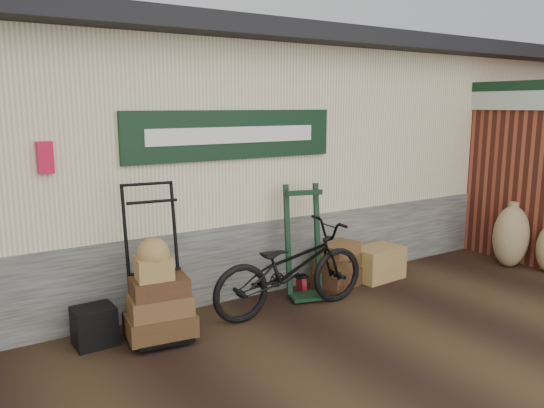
# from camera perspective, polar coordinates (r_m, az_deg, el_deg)

# --- Properties ---
(ground) EXTENTS (80.00, 80.00, 0.00)m
(ground) POSITION_cam_1_polar(r_m,az_deg,el_deg) (5.82, 3.53, -12.50)
(ground) COLOR black
(ground) RESTS_ON ground
(station_building) EXTENTS (14.40, 4.10, 3.20)m
(station_building) POSITION_cam_1_polar(r_m,az_deg,el_deg) (7.75, -8.45, 5.56)
(station_building) COLOR #4C4C47
(station_building) RESTS_ON ground
(brick_outbuilding) EXTENTS (1.71, 4.51, 2.62)m
(brick_outbuilding) POSITION_cam_1_polar(r_m,az_deg,el_deg) (9.65, 22.31, 3.99)
(brick_outbuilding) COLOR maroon
(brick_outbuilding) RESTS_ON ground
(porter_trolley) EXTENTS (0.85, 0.68, 1.56)m
(porter_trolley) POSITION_cam_1_polar(r_m,az_deg,el_deg) (5.35, -12.53, -5.94)
(porter_trolley) COLOR black
(porter_trolley) RESTS_ON ground
(green_barrow) EXTENTS (0.59, 0.53, 1.35)m
(green_barrow) POSITION_cam_1_polar(r_m,az_deg,el_deg) (6.33, 3.46, -4.08)
(green_barrow) COLOR black
(green_barrow) RESTS_ON ground
(suitcase_stack) EXTENTS (0.74, 0.59, 0.57)m
(suitcase_stack) POSITION_cam_1_polar(r_m,az_deg,el_deg) (6.81, 7.09, -6.51)
(suitcase_stack) COLOR #3B2713
(suitcase_stack) RESTS_ON ground
(wicker_hamper) EXTENTS (0.69, 0.48, 0.43)m
(wicker_hamper) POSITION_cam_1_polar(r_m,az_deg,el_deg) (7.22, 11.29, -6.21)
(wicker_hamper) COLOR brown
(wicker_hamper) RESTS_ON ground
(black_trunk) EXTENTS (0.39, 0.34, 0.38)m
(black_trunk) POSITION_cam_1_polar(r_m,az_deg,el_deg) (5.49, -18.58, -12.35)
(black_trunk) COLOR black
(black_trunk) RESTS_ON ground
(bicycle) EXTENTS (0.75, 1.94, 1.11)m
(bicycle) POSITION_cam_1_polar(r_m,az_deg,el_deg) (5.90, 2.04, -6.40)
(bicycle) COLOR black
(bicycle) RESTS_ON ground
(burlap_sack_left) EXTENTS (0.55, 0.46, 0.88)m
(burlap_sack_left) POSITION_cam_1_polar(r_m,az_deg,el_deg) (8.28, 24.32, -3.19)
(burlap_sack_left) COLOR olive
(burlap_sack_left) RESTS_ON ground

